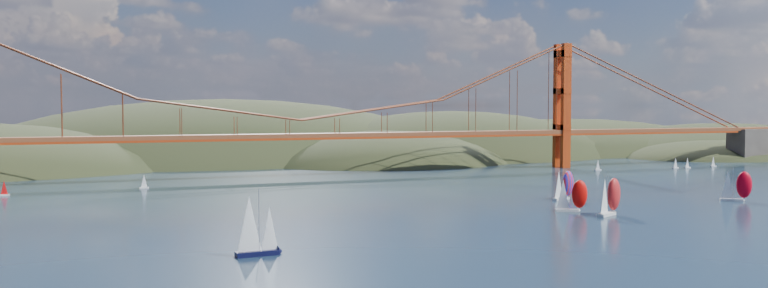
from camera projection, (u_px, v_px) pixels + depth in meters
ground at (582, 273)px, 123.39m from camera, size 1200.00×1200.00×0.00m
headlands at (335, 181)px, 399.35m from camera, size 725.00×225.00×96.00m
bridge at (296, 94)px, 288.67m from camera, size 552.00×12.00×55.00m
sloop_navy at (255, 226)px, 137.03m from camera, size 8.11×4.77×12.40m
racer_0 at (571, 195)px, 194.44m from camera, size 8.42×5.79×9.43m
racer_1 at (609, 196)px, 187.75m from camera, size 9.43×6.68×10.57m
racer_2 at (735, 185)px, 215.77m from camera, size 8.52×7.22×9.85m
racer_rwb at (563, 184)px, 219.22m from camera, size 8.53×5.14×9.55m
distant_boat_2 at (4, 188)px, 228.42m from camera, size 3.00×2.00×4.70m
distant_boat_3 at (144, 181)px, 248.72m from camera, size 3.00×2.00×4.70m
distant_boat_4 at (598, 165)px, 318.15m from camera, size 3.00×2.00×4.70m
distant_boat_5 at (676, 163)px, 328.81m from camera, size 3.00×2.00×4.70m
distant_boat_6 at (687, 163)px, 329.99m from camera, size 3.00×2.00×4.70m
distant_boat_7 at (713, 161)px, 338.12m from camera, size 3.00×2.00×4.70m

